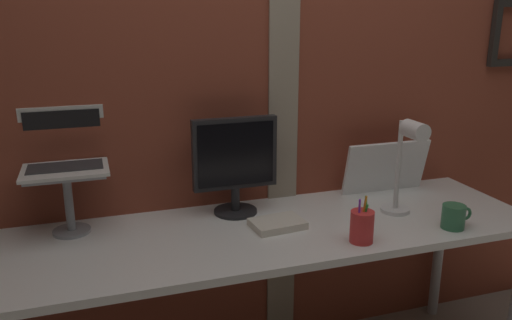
{
  "coord_description": "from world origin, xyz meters",
  "views": [
    {
      "loc": [
        -0.73,
        -1.68,
        1.54
      ],
      "look_at": [
        -0.12,
        0.16,
        0.98
      ],
      "focal_mm": 36.41,
      "sensor_mm": 36.0,
      "label": 1
    }
  ],
  "objects_px": {
    "laptop": "(64,152)",
    "pen_cup": "(362,226)",
    "coffee_mug": "(454,217)",
    "whiteboard_panel": "(386,167)",
    "desk_lamp": "(407,157)",
    "monitor": "(235,160)"
  },
  "relations": [
    {
      "from": "whiteboard_panel",
      "to": "pen_cup",
      "type": "height_order",
      "value": "whiteboard_panel"
    },
    {
      "from": "laptop",
      "to": "whiteboard_panel",
      "type": "xyz_separation_m",
      "value": [
        1.37,
        -0.03,
        -0.18
      ]
    },
    {
      "from": "monitor",
      "to": "laptop",
      "type": "relative_size",
      "value": 1.31
    },
    {
      "from": "whiteboard_panel",
      "to": "laptop",
      "type": "bearing_deg",
      "value": 178.55
    },
    {
      "from": "desk_lamp",
      "to": "coffee_mug",
      "type": "bearing_deg",
      "value": -54.44
    },
    {
      "from": "laptop",
      "to": "pen_cup",
      "type": "distance_m",
      "value": 1.14
    },
    {
      "from": "monitor",
      "to": "pen_cup",
      "type": "relative_size",
      "value": 2.25
    },
    {
      "from": "whiteboard_panel",
      "to": "pen_cup",
      "type": "bearing_deg",
      "value": -129.78
    },
    {
      "from": "laptop",
      "to": "desk_lamp",
      "type": "xyz_separation_m",
      "value": [
        1.29,
        -0.31,
        -0.05
      ]
    },
    {
      "from": "monitor",
      "to": "whiteboard_panel",
      "type": "height_order",
      "value": "monitor"
    },
    {
      "from": "whiteboard_panel",
      "to": "coffee_mug",
      "type": "distance_m",
      "value": 0.45
    },
    {
      "from": "whiteboard_panel",
      "to": "pen_cup",
      "type": "relative_size",
      "value": 2.3
    },
    {
      "from": "laptop",
      "to": "desk_lamp",
      "type": "relative_size",
      "value": 0.76
    },
    {
      "from": "laptop",
      "to": "whiteboard_panel",
      "type": "distance_m",
      "value": 1.39
    },
    {
      "from": "pen_cup",
      "to": "coffee_mug",
      "type": "relative_size",
      "value": 1.4
    },
    {
      "from": "monitor",
      "to": "desk_lamp",
      "type": "xyz_separation_m",
      "value": [
        0.64,
        -0.25,
        0.02
      ]
    },
    {
      "from": "laptop",
      "to": "desk_lamp",
      "type": "height_order",
      "value": "laptop"
    },
    {
      "from": "desk_lamp",
      "to": "coffee_mug",
      "type": "height_order",
      "value": "desk_lamp"
    },
    {
      "from": "desk_lamp",
      "to": "monitor",
      "type": "bearing_deg",
      "value": 158.61
    },
    {
      "from": "laptop",
      "to": "pen_cup",
      "type": "relative_size",
      "value": 1.72
    },
    {
      "from": "desk_lamp",
      "to": "pen_cup",
      "type": "bearing_deg",
      "value": -149.55
    },
    {
      "from": "monitor",
      "to": "desk_lamp",
      "type": "bearing_deg",
      "value": -21.39
    }
  ]
}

